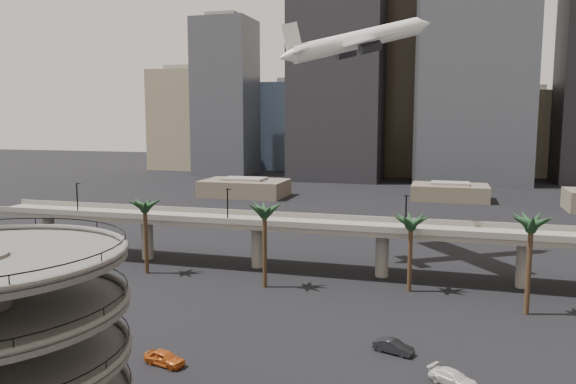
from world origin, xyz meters
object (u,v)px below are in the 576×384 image
(car_a, at_px, (165,358))
(car_b, at_px, (393,347))
(airborne_jet, at_px, (357,41))
(overpass, at_px, (318,230))
(car_c, at_px, (453,378))

(car_a, xyz_separation_m, car_b, (23.45, 9.94, -0.05))
(car_a, bearing_deg, car_b, -54.15)
(car_a, distance_m, car_b, 25.47)
(airborne_jet, height_order, car_a, airborne_jet)
(car_b, bearing_deg, overpass, 46.10)
(car_b, distance_m, car_c, 8.96)
(overpass, xyz_separation_m, car_a, (-7.58, -40.70, -6.54))
(overpass, xyz_separation_m, car_b, (15.87, -30.75, -6.58))
(overpass, xyz_separation_m, airborne_jet, (4.17, 12.57, 33.08))
(airborne_jet, bearing_deg, car_b, -109.69)
(car_a, relative_size, car_b, 1.03)
(car_c, bearing_deg, overpass, 62.80)
(overpass, distance_m, car_a, 41.91)
(overpass, bearing_deg, car_c, -58.83)
(airborne_jet, height_order, car_b, airborne_jet)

